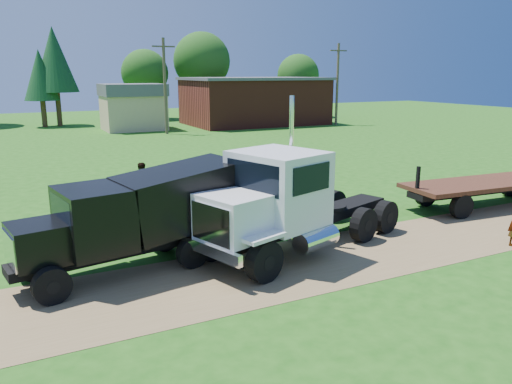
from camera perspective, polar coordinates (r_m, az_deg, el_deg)
name	(u,v)px	position (r m, az deg, el deg)	size (l,w,h in m)	color
ground	(308,263)	(15.80, 5.96, -8.09)	(140.00, 140.00, 0.00)	#1C4F11
dirt_track	(308,263)	(15.80, 5.96, -8.07)	(120.00, 4.20, 0.01)	brown
white_semi_tractor	(281,203)	(15.92, 2.85, -1.32)	(8.53, 5.01, 5.06)	black
black_dump_truck	(143,213)	(15.30, -12.77, -2.36)	(7.29, 3.32, 3.09)	black
orange_pickup	(280,191)	(21.91, 2.75, 0.14)	(2.47, 5.36, 1.49)	#D04A09
flatbed_trailer	(489,187)	(24.32, 25.04, 0.56)	(8.25, 3.05, 2.07)	#361911
spectator_b	(141,183)	(23.06, -12.97, 0.99)	(0.92, 0.71, 1.89)	#999999
brick_building	(254,101)	(58.53, -0.20, 10.39)	(15.40, 10.40, 5.30)	maroon
tan_shed	(133,106)	(53.80, -13.87, 9.49)	(6.20, 5.40, 4.70)	tan
utility_poles	(165,84)	(49.38, -10.37, 12.00)	(42.20, 0.28, 9.00)	brown
tree_row	(67,63)	(62.70, -20.75, 13.67)	(56.76, 13.54, 11.74)	#332115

